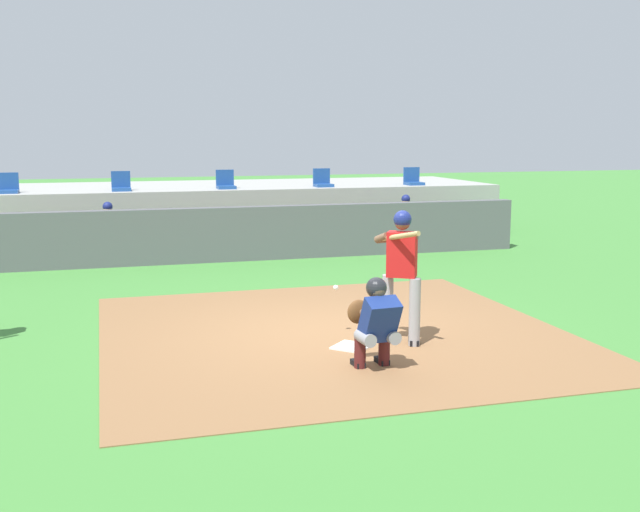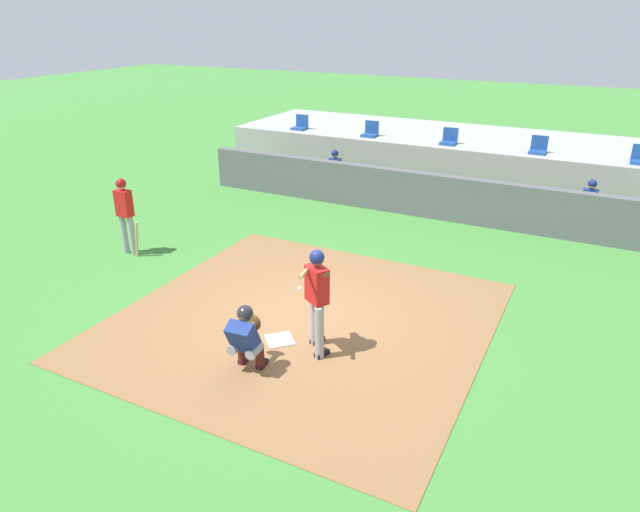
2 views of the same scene
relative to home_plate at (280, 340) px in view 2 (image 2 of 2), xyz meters
The scene contains 16 objects.
ground_plane 0.80m from the home_plate, 90.00° to the left, with size 80.00×80.00×0.00m, color #428438.
dirt_infield 0.80m from the home_plate, 90.00° to the left, with size 6.40×6.40×0.01m, color olive.
home_plate is the anchor object (origin of this frame).
batter_at_plate 1.23m from the home_plate, ahead, with size 0.55×0.91×1.80m.
catcher_crouched 1.09m from the home_plate, 91.40° to the right, with size 0.51×2.02×1.13m.
on_deck_batter 5.38m from the home_plate, 161.40° to the left, with size 0.58×0.23×1.79m.
dugout_wall 7.32m from the home_plate, 90.00° to the left, with size 13.00×0.30×1.20m, color #59595E.
dugout_bench 8.30m from the home_plate, 90.00° to the left, with size 11.80×0.44×0.45m, color olive.
dugout_player_0 8.69m from the home_plate, 109.97° to the left, with size 0.49×0.70×1.30m.
dugout_player_1 9.18m from the home_plate, 62.74° to the left, with size 0.49×0.70×1.30m.
stands_platform 11.72m from the home_plate, 90.00° to the left, with size 15.00×4.40×1.40m, color #9E9E99.
stadium_seat_0 11.53m from the home_plate, 117.06° to the left, with size 0.46×0.46×0.48m.
stadium_seat_1 10.61m from the home_plate, 104.33° to the left, with size 0.46×0.46×0.48m.
stadium_seat_2 10.29m from the home_plate, 90.00° to the left, with size 0.46×0.46×0.48m.
stadium_seat_3 10.61m from the home_plate, 75.67° to the left, with size 0.46×0.46×0.48m.
stadium_seat_4 11.53m from the home_plate, 62.94° to the left, with size 0.46×0.46×0.48m.
Camera 2 is at (4.37, -7.83, 5.16)m, focal length 31.79 mm.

